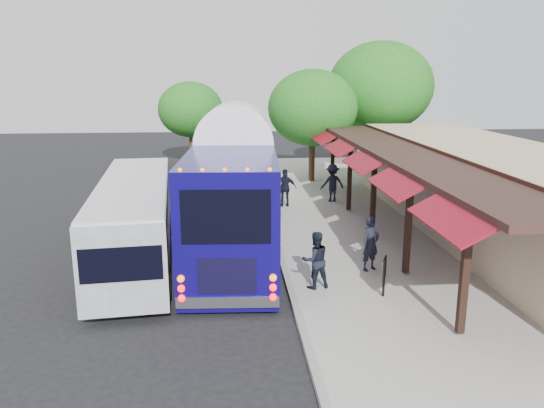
# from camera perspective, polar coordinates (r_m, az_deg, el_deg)

# --- Properties ---
(ground) EXTENTS (90.00, 90.00, 0.00)m
(ground) POSITION_cam_1_polar(r_m,az_deg,el_deg) (16.62, 1.53, -8.48)
(ground) COLOR black
(ground) RESTS_ON ground
(sidewalk) EXTENTS (10.00, 40.00, 0.15)m
(sidewalk) POSITION_cam_1_polar(r_m,az_deg,el_deg) (21.35, 13.80, -3.57)
(sidewalk) COLOR #9E9B93
(sidewalk) RESTS_ON ground
(curb) EXTENTS (0.20, 40.00, 0.16)m
(curb) POSITION_cam_1_polar(r_m,az_deg,el_deg) (20.34, 0.43, -4.02)
(curb) COLOR gray
(curb) RESTS_ON ground
(station_shelter) EXTENTS (8.15, 20.00, 3.60)m
(station_shelter) POSITION_cam_1_polar(r_m,az_deg,el_deg) (22.23, 22.36, 1.19)
(station_shelter) COLOR tan
(station_shelter) RESTS_ON ground
(coach_bus) EXTENTS (3.50, 13.31, 4.22)m
(coach_bus) POSITION_cam_1_polar(r_m,az_deg,el_deg) (19.92, -3.92, 2.08)
(coach_bus) COLOR #0F075C
(coach_bus) RESTS_ON ground
(city_bus) EXTENTS (3.27, 10.57, 2.79)m
(city_bus) POSITION_cam_1_polar(r_m,az_deg,el_deg) (18.71, -14.51, -1.38)
(city_bus) COLOR gray
(city_bus) RESTS_ON ground
(ped_a) EXTENTS (0.78, 0.69, 1.78)m
(ped_a) POSITION_cam_1_polar(r_m,az_deg,el_deg) (17.25, 10.57, -4.19)
(ped_a) COLOR black
(ped_a) RESTS_ON sidewalk
(ped_b) EXTENTS (0.96, 0.82, 1.72)m
(ped_b) POSITION_cam_1_polar(r_m,az_deg,el_deg) (15.64, 4.68, -6.01)
(ped_b) COLOR black
(ped_b) RESTS_ON sidewalk
(ped_c) EXTENTS (1.08, 0.51, 1.80)m
(ped_c) POSITION_cam_1_polar(r_m,az_deg,el_deg) (25.16, 1.44, 1.74)
(ped_c) COLOR black
(ped_c) RESTS_ON sidewalk
(ped_d) EXTENTS (1.30, 0.88, 1.86)m
(ped_d) POSITION_cam_1_polar(r_m,az_deg,el_deg) (26.34, 6.51, 2.27)
(ped_d) COLOR black
(ped_d) RESTS_ON sidewalk
(sign_board) EXTENTS (0.25, 0.49, 1.15)m
(sign_board) POSITION_cam_1_polar(r_m,az_deg,el_deg) (15.36, 11.98, -7.00)
(sign_board) COLOR black
(sign_board) RESTS_ON sidewalk
(tree_left) EXTENTS (5.17, 5.17, 6.61)m
(tree_left) POSITION_cam_1_polar(r_m,az_deg,el_deg) (31.03, 4.39, 10.26)
(tree_left) COLOR #382314
(tree_left) RESTS_ON ground
(tree_mid) EXTENTS (6.49, 6.49, 8.31)m
(tree_mid) POSITION_cam_1_polar(r_m,az_deg,el_deg) (34.21, 11.59, 12.25)
(tree_mid) COLOR #382314
(tree_mid) RESTS_ON ground
(tree_right) EXTENTS (5.28, 5.28, 6.75)m
(tree_right) POSITION_cam_1_polar(r_m,az_deg,el_deg) (35.66, 11.34, 10.64)
(tree_right) COLOR #382314
(tree_right) RESTS_ON ground
(tree_far) EXTENTS (4.55, 4.55, 5.83)m
(tree_far) POSITION_cam_1_polar(r_m,az_deg,el_deg) (38.19, -8.76, 10.01)
(tree_far) COLOR #382314
(tree_far) RESTS_ON ground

